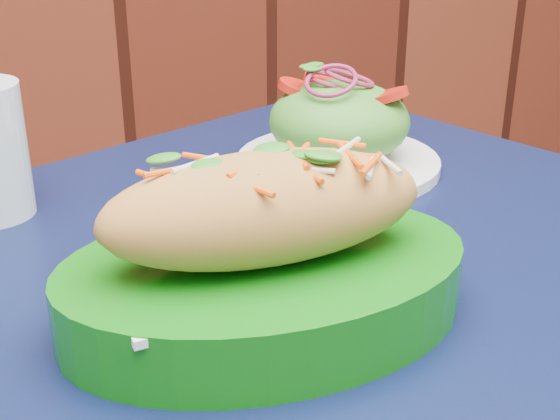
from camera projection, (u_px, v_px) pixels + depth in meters
name	position (u px, v px, depth m)	size (l,w,h in m)	color
cafe_table	(337.00, 384.00, 0.63)	(1.05, 1.05, 0.75)	black
banh_mi_basket	(265.00, 257.00, 0.53)	(0.30, 0.20, 0.13)	#0D680D
salad_plate	(339.00, 129.00, 0.81)	(0.21, 0.21, 0.11)	white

